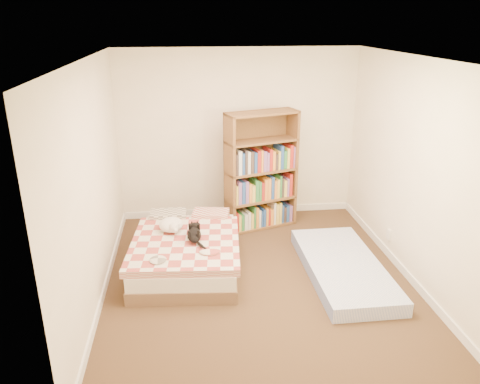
{
  "coord_description": "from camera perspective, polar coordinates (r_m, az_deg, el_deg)",
  "views": [
    {
      "loc": [
        -0.78,
        -4.69,
        2.88
      ],
      "look_at": [
        -0.18,
        0.3,
        1.0
      ],
      "focal_mm": 35.0,
      "sensor_mm": 36.0,
      "label": 1
    }
  ],
  "objects": [
    {
      "name": "room",
      "position": [
        5.04,
        2.45,
        1.02
      ],
      "size": [
        3.51,
        4.01,
        2.51
      ],
      "color": "#412D1C",
      "rests_on": "ground"
    },
    {
      "name": "bed",
      "position": [
        5.8,
        -6.53,
        -7.04
      ],
      "size": [
        1.38,
        1.81,
        0.46
      ],
      "rotation": [
        0.0,
        0.0,
        -0.09
      ],
      "color": "brown",
      "rests_on": "room"
    },
    {
      "name": "bookshelf",
      "position": [
        6.72,
        2.54,
        0.69
      ],
      "size": [
        1.11,
        0.63,
        1.69
      ],
      "rotation": [
        0.0,
        0.0,
        0.31
      ],
      "color": "brown",
      "rests_on": "room"
    },
    {
      "name": "floor_mattress",
      "position": [
        5.76,
        12.46,
        -9.03
      ],
      "size": [
        0.84,
        1.86,
        0.17
      ],
      "primitive_type": "cube",
      "rotation": [
        0.0,
        0.0,
        0.0
      ],
      "color": "#7D91D0",
      "rests_on": "room"
    },
    {
      "name": "black_cat",
      "position": [
        5.59,
        -5.58,
        -5.07
      ],
      "size": [
        0.21,
        0.61,
        0.14
      ],
      "rotation": [
        0.0,
        0.0,
        -0.05
      ],
      "color": "black",
      "rests_on": "bed"
    },
    {
      "name": "white_dog",
      "position": [
        5.81,
        -8.32,
        -3.98
      ],
      "size": [
        0.41,
        0.43,
        0.16
      ],
      "rotation": [
        0.0,
        0.0,
        -0.46
      ],
      "color": "silver",
      "rests_on": "bed"
    }
  ]
}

